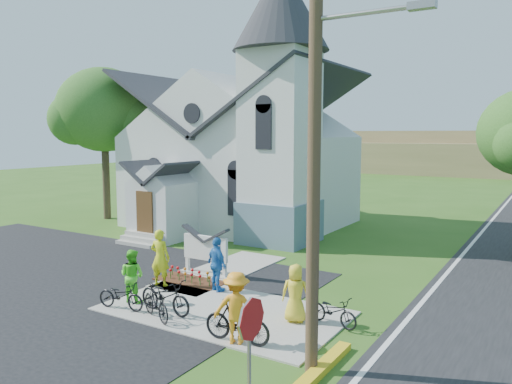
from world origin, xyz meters
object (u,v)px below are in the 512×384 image
Objects in this scene: bike_0 at (121,296)px; bike_2 at (165,296)px; utility_pole at (317,124)px; bike_4 at (333,311)px; cyclist_0 at (160,258)px; cyclist_2 at (217,264)px; church_sign at (205,248)px; bike_1 at (156,302)px; bike_3 at (237,322)px; cyclist_4 at (296,293)px; stop_sign at (251,337)px; cyclist_1 at (132,276)px; cyclist_3 at (236,308)px.

bike_2 is (1.30, 0.48, 0.09)m from bike_0.
utility_pole is 6.55× the size of bike_4.
cyclist_2 is (2.00, 0.52, -0.08)m from cyclist_0.
church_sign is 2.01m from cyclist_2.
bike_4 is at bearing 104.27° from utility_pole.
church_sign reaches higher than bike_0.
bike_1 is (1.53, -4.27, -0.50)m from church_sign.
bike_3 is 1.11× the size of cyclist_4.
bike_0 is 1.39m from bike_2.
stop_sign reaches higher than bike_0.
church_sign reaches higher than cyclist_1.
cyclist_3 is at bearing -100.65° from bike_0.
cyclist_3 is at bearing 54.57° from cyclist_4.
cyclist_1 is 1.02× the size of bike_1.
bike_3 is at bearing 157.60° from cyclist_3.
stop_sign reaches higher than bike_3.
stop_sign is at bearing -88.51° from utility_pole.
cyclist_0 reaches higher than bike_0.
bike_2 is 3.78m from cyclist_4.
bike_0 is at bearing -24.84° from cyclist_3.
bike_0 is 0.82m from cyclist_1.
utility_pole is 4.03× the size of stop_sign.
utility_pole is at bearing 170.76° from cyclist_2.
cyclist_3 is at bearing -99.08° from bike_2.
stop_sign is 9.06m from cyclist_0.
cyclist_1 is at bearing 150.26° from stop_sign.
bike_1 is at bearing -163.05° from bike_2.
cyclist_3 is (4.82, -2.53, -0.08)m from cyclist_0.
bike_2 is at bearing 164.27° from cyclist_1.
bike_3 is (2.84, -3.06, -0.36)m from cyclist_2.
utility_pole is at bearing 149.98° from cyclist_3.
church_sign is 1.93m from cyclist_0.
church_sign is 1.13× the size of cyclist_0.
church_sign is 1.23× the size of cyclist_3.
cyclist_4 reaches higher than bike_4.
cyclist_4 is at bearing 119.29° from bike_4.
cyclist_2 is at bearing -69.72° from cyclist_3.
bike_1 is 3.89m from cyclist_4.
bike_1 is 0.89× the size of cyclist_2.
cyclist_3 is 2.84m from bike_4.
bike_3 is (-2.23, 0.30, -4.82)m from utility_pole.
stop_sign is 1.39× the size of bike_3.
bike_2 is 1.06× the size of cyclist_3.
cyclist_1 is 1.07× the size of bike_4.
bike_0 reaches higher than bike_4.
cyclist_0 is at bearing 158.13° from utility_pole.
bike_1 is 0.84× the size of bike_2.
cyclist_2 is at bearing 24.61° from bike_1.
cyclist_3 is (2.91, -0.66, 0.40)m from bike_2.
stop_sign is 7.83m from cyclist_1.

